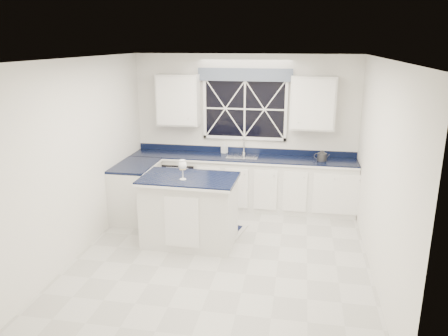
% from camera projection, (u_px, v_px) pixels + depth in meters
% --- Properties ---
extents(ground, '(4.50, 4.50, 0.00)m').
position_uv_depth(ground, '(222.00, 256.00, 6.14)').
color(ground, '#BCBCB7').
rests_on(ground, ground).
extents(back_wall, '(4.00, 0.10, 2.70)m').
position_uv_depth(back_wall, '(245.00, 131.00, 7.89)').
color(back_wall, white).
rests_on(back_wall, ground).
extents(base_cabinets, '(3.99, 1.60, 0.90)m').
position_uv_depth(base_cabinets, '(222.00, 185.00, 7.75)').
color(base_cabinets, silver).
rests_on(base_cabinets, ground).
extents(countertop, '(3.98, 0.64, 0.04)m').
position_uv_depth(countertop, '(242.00, 158.00, 7.72)').
color(countertop, black).
rests_on(countertop, base_cabinets).
extents(dishwasher, '(0.60, 0.58, 0.82)m').
position_uv_depth(dishwasher, '(183.00, 182.00, 8.05)').
color(dishwasher, black).
rests_on(dishwasher, ground).
extents(window, '(1.65, 0.09, 1.26)m').
position_uv_depth(window, '(245.00, 104.00, 7.71)').
color(window, black).
rests_on(window, ground).
extents(upper_cabinets, '(3.10, 0.34, 0.90)m').
position_uv_depth(upper_cabinets, '(244.00, 101.00, 7.57)').
color(upper_cabinets, silver).
rests_on(upper_cabinets, ground).
extents(faucet, '(0.05, 0.20, 0.30)m').
position_uv_depth(faucet, '(244.00, 146.00, 7.86)').
color(faucet, silver).
rests_on(faucet, countertop).
extents(island, '(1.40, 0.87, 1.03)m').
position_uv_depth(island, '(190.00, 210.00, 6.42)').
color(island, silver).
rests_on(island, ground).
extents(rug, '(1.47, 1.07, 0.02)m').
position_uv_depth(rug, '(201.00, 229.00, 7.01)').
color(rug, '#B4B4AF').
rests_on(rug, ground).
extents(kettle, '(0.26, 0.18, 0.19)m').
position_uv_depth(kettle, '(322.00, 156.00, 7.43)').
color(kettle, '#2F2F31').
rests_on(kettle, countertop).
extents(wine_glass, '(0.12, 0.12, 0.28)m').
position_uv_depth(wine_glass, '(183.00, 166.00, 6.11)').
color(wine_glass, white).
rests_on(wine_glass, island).
extents(soap_bottle, '(0.12, 0.12, 0.21)m').
position_uv_depth(soap_bottle, '(224.00, 147.00, 7.95)').
color(soap_bottle, silver).
rests_on(soap_bottle, countertop).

